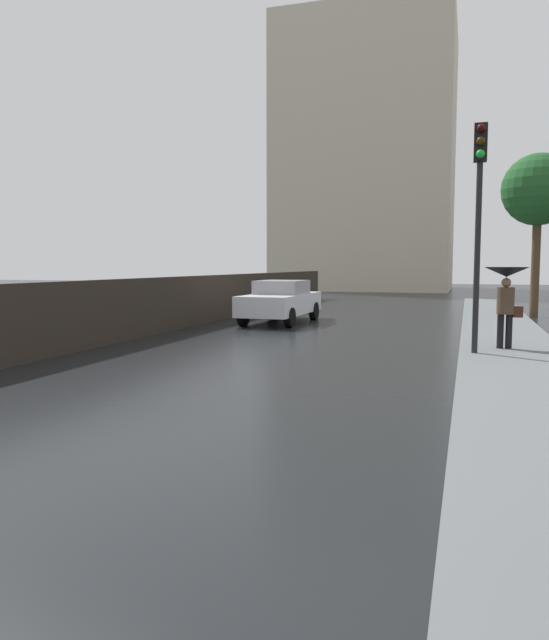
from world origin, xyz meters
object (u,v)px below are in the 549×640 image
at_px(car_white_mid_road, 281,301).
at_px(traffic_light, 479,197).
at_px(pedestrian_with_umbrella_near, 506,286).
at_px(street_tree_mid, 538,191).

relative_size(car_white_mid_road, traffic_light, 0.95).
xyz_separation_m(car_white_mid_road, pedestrian_with_umbrella_near, (6.85, -5.61, 0.77)).
bearing_deg(car_white_mid_road, traffic_light, 134.66).
bearing_deg(car_white_mid_road, pedestrian_with_umbrella_near, 141.73).
height_order(car_white_mid_road, pedestrian_with_umbrella_near, pedestrian_with_umbrella_near).
bearing_deg(pedestrian_with_umbrella_near, car_white_mid_road, 130.59).
relative_size(car_white_mid_road, pedestrian_with_umbrella_near, 2.50).
distance_m(car_white_mid_road, traffic_light, 9.39).
xyz_separation_m(car_white_mid_road, street_tree_mid, (8.42, 4.73, 3.92)).
relative_size(car_white_mid_road, street_tree_mid, 0.74).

